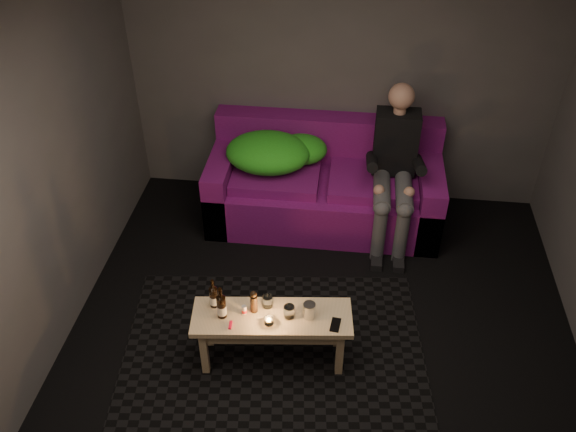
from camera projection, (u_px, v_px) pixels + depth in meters
The scene contains 17 objects.
floor at pixel (318, 360), 4.66m from camera, with size 4.50×4.50×0.00m, color black.
room at pixel (331, 143), 4.02m from camera, with size 4.50×4.50×4.50m.
rug at pixel (274, 352), 4.71m from camera, with size 2.31×1.68×0.01m, color black.
sofa at pixel (324, 186), 5.89m from camera, with size 2.17×0.98×0.93m.
green_blanket at pixel (274, 152), 5.70m from camera, with size 0.96×0.65×0.33m.
person at pixel (395, 165), 5.44m from camera, with size 0.39×0.90×1.45m.
coffee_table at pixel (272, 323), 4.44m from camera, with size 1.19×0.49×0.47m.
beer_bottle_a at pixel (214, 296), 4.41m from camera, with size 0.06×0.06×0.25m.
beer_bottle_b at pixel (221, 306), 4.32m from camera, with size 0.07×0.07×0.27m.
salt_shaker at pixel (244, 310), 4.38m from camera, with size 0.04×0.04×0.07m, color silver.
pepper_mill at pixel (254, 304), 4.38m from camera, with size 0.05×0.05×0.14m, color black.
tumbler_back at pixel (268, 301), 4.43m from camera, with size 0.08×0.08×0.09m, color white.
tealight at pixel (269, 321), 4.31m from camera, with size 0.07×0.07×0.05m.
tumbler_front at pixel (289, 312), 4.35m from camera, with size 0.08×0.08×0.10m, color white.
steel_cup at pixel (309, 310), 4.34m from camera, with size 0.09×0.09×0.12m, color #B7BABE.
smartphone at pixel (335, 325), 4.31m from camera, with size 0.07×0.13×0.01m, color black.
red_lighter at pixel (230, 325), 4.30m from camera, with size 0.02×0.07×0.01m, color red.
Camera 1 is at (0.12, -3.00, 3.74)m, focal length 38.00 mm.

